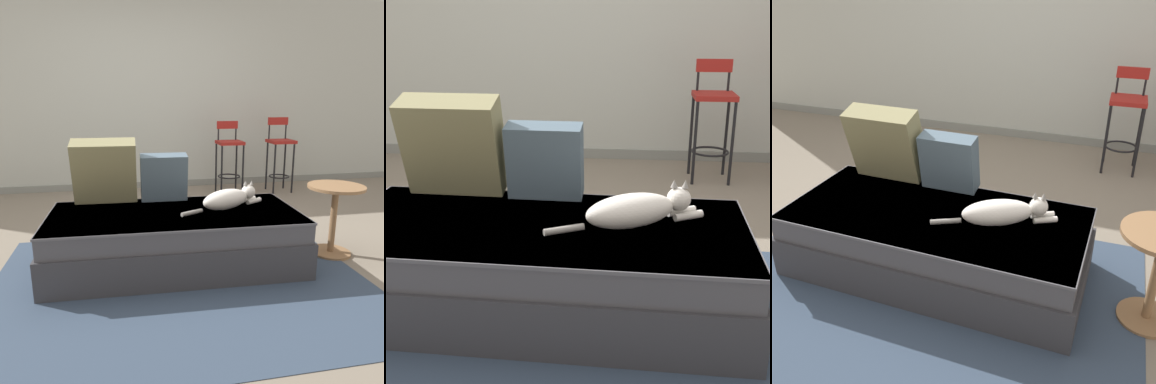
% 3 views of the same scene
% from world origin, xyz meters
% --- Properties ---
extents(ground_plane, '(16.00, 16.00, 0.00)m').
position_xyz_m(ground_plane, '(0.00, 0.00, 0.00)').
color(ground_plane, slate).
rests_on(ground_plane, ground).
extents(wall_back_panel, '(8.00, 0.10, 2.60)m').
position_xyz_m(wall_back_panel, '(0.00, 2.25, 1.30)').
color(wall_back_panel, '#B7BCB2').
rests_on(wall_back_panel, ground).
extents(wall_baseboard_trim, '(8.00, 0.02, 0.09)m').
position_xyz_m(wall_baseboard_trim, '(0.00, 2.20, 0.04)').
color(wall_baseboard_trim, gray).
rests_on(wall_baseboard_trim, ground).
extents(area_rug, '(2.56, 1.97, 0.01)m').
position_xyz_m(area_rug, '(0.00, -0.70, 0.00)').
color(area_rug, '#334256').
rests_on(area_rug, ground).
extents(couch, '(1.89, 0.92, 0.42)m').
position_xyz_m(couch, '(0.00, -0.40, 0.21)').
color(couch, '#353539').
rests_on(couch, ground).
extents(throw_pillow_corner, '(0.50, 0.32, 0.52)m').
position_xyz_m(throw_pillow_corner, '(-0.50, -0.05, 0.68)').
color(throw_pillow_corner, '#847F56').
rests_on(throw_pillow_corner, couch).
extents(throw_pillow_middle, '(0.38, 0.20, 0.39)m').
position_xyz_m(throw_pillow_middle, '(-0.04, -0.07, 0.61)').
color(throw_pillow_middle, '#4C6070').
rests_on(throw_pillow_middle, couch).
extents(cat, '(0.70, 0.37, 0.19)m').
position_xyz_m(cat, '(0.42, -0.38, 0.49)').
color(cat, white).
rests_on(cat, couch).
extents(bar_stool_near_window, '(0.32, 0.32, 0.95)m').
position_xyz_m(bar_stool_near_window, '(1.03, 1.66, 0.55)').
color(bar_stool_near_window, black).
rests_on(bar_stool_near_window, ground).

